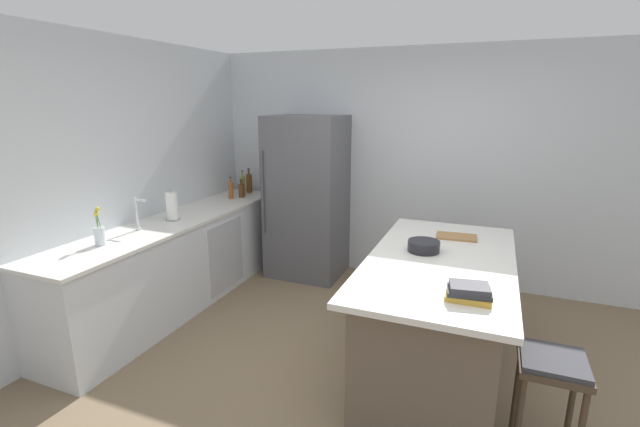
% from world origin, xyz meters
% --- Properties ---
extents(ground_plane, '(7.20, 7.20, 0.00)m').
position_xyz_m(ground_plane, '(0.00, 0.00, 0.00)').
color(ground_plane, '#7A664C').
extents(wall_rear, '(6.00, 0.10, 2.60)m').
position_xyz_m(wall_rear, '(0.00, 2.25, 1.30)').
color(wall_rear, silver).
rests_on(wall_rear, ground_plane).
extents(wall_left, '(0.10, 6.00, 2.60)m').
position_xyz_m(wall_left, '(-2.45, 0.00, 1.30)').
color(wall_left, silver).
rests_on(wall_left, ground_plane).
extents(counter_run_left, '(0.65, 3.00, 0.90)m').
position_xyz_m(counter_run_left, '(-2.09, 0.62, 0.45)').
color(counter_run_left, silver).
rests_on(counter_run_left, ground_plane).
extents(kitchen_island, '(1.01, 1.96, 0.93)m').
position_xyz_m(kitchen_island, '(0.48, 0.39, 0.47)').
color(kitchen_island, brown).
rests_on(kitchen_island, ground_plane).
extents(refrigerator, '(0.84, 0.73, 1.87)m').
position_xyz_m(refrigerator, '(-1.21, 1.85, 0.94)').
color(refrigerator, '#56565B').
rests_on(refrigerator, ground_plane).
extents(bar_stool, '(0.36, 0.36, 0.65)m').
position_xyz_m(bar_stool, '(1.19, -0.21, 0.53)').
color(bar_stool, '#473828').
rests_on(bar_stool, ground_plane).
extents(sink_faucet, '(0.15, 0.05, 0.30)m').
position_xyz_m(sink_faucet, '(-2.14, 0.19, 1.06)').
color(sink_faucet, silver).
rests_on(sink_faucet, counter_run_left).
extents(flower_vase, '(0.08, 0.08, 0.32)m').
position_xyz_m(flower_vase, '(-2.12, -0.25, 1.00)').
color(flower_vase, silver).
rests_on(flower_vase, counter_run_left).
extents(paper_towel_roll, '(0.14, 0.14, 0.31)m').
position_xyz_m(paper_towel_roll, '(-2.09, 0.58, 1.03)').
color(paper_towel_roll, gray).
rests_on(paper_towel_roll, counter_run_left).
extents(whiskey_bottle, '(0.07, 0.07, 0.31)m').
position_xyz_m(whiskey_bottle, '(-2.08, 2.00, 1.02)').
color(whiskey_bottle, brown).
rests_on(whiskey_bottle, counter_run_left).
extents(hot_sauce_bottle, '(0.05, 0.05, 0.22)m').
position_xyz_m(hot_sauce_bottle, '(-2.11, 1.90, 0.99)').
color(hot_sauce_bottle, red).
rests_on(hot_sauce_bottle, counter_run_left).
extents(olive_oil_bottle, '(0.06, 0.06, 0.31)m').
position_xyz_m(olive_oil_bottle, '(-2.05, 1.80, 1.03)').
color(olive_oil_bottle, olive).
rests_on(olive_oil_bottle, counter_run_left).
extents(syrup_bottle, '(0.07, 0.07, 0.22)m').
position_xyz_m(syrup_bottle, '(-2.02, 1.72, 0.99)').
color(syrup_bottle, '#5B3319').
rests_on(syrup_bottle, counter_run_left).
extents(vinegar_bottle, '(0.06, 0.06, 0.26)m').
position_xyz_m(vinegar_bottle, '(-2.10, 1.62, 1.00)').
color(vinegar_bottle, '#994C23').
rests_on(vinegar_bottle, counter_run_left).
extents(cookbook_stack, '(0.26, 0.20, 0.09)m').
position_xyz_m(cookbook_stack, '(0.71, -0.23, 0.97)').
color(cookbook_stack, gold).
rests_on(cookbook_stack, kitchen_island).
extents(mixing_bowl, '(0.24, 0.24, 0.08)m').
position_xyz_m(mixing_bowl, '(0.34, 0.50, 0.97)').
color(mixing_bowl, black).
rests_on(mixing_bowl, kitchen_island).
extents(cutting_board, '(0.34, 0.22, 0.02)m').
position_xyz_m(cutting_board, '(0.55, 0.94, 0.94)').
color(cutting_board, '#9E7042').
rests_on(cutting_board, kitchen_island).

